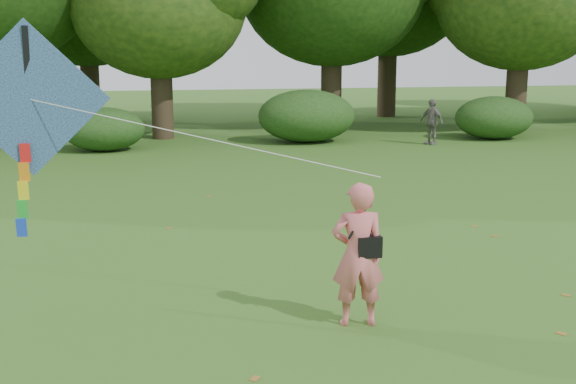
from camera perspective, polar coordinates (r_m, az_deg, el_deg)
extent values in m
plane|color=#265114|center=(8.42, 9.37, -12.49)|extent=(100.00, 100.00, 0.00)
imported|color=#E26A6E|center=(8.87, 5.55, -4.94)|extent=(0.70, 0.51, 1.80)
imported|color=slate|center=(25.75, 11.27, 5.47)|extent=(0.81, 1.00, 1.59)
cube|color=black|center=(8.85, 6.36, -4.27)|extent=(0.30, 0.20, 0.26)
cylinder|color=black|center=(8.72, 5.68, -2.14)|extent=(0.33, 0.14, 0.47)
cube|color=#245E9F|center=(10.31, -19.79, 6.92)|extent=(2.12, 0.28, 2.11)
cube|color=black|center=(10.34, -19.77, 6.93)|extent=(0.14, 0.38, 1.93)
cylinder|color=white|center=(9.22, -7.36, 4.41)|extent=(4.24, 2.13, 0.85)
cube|color=red|center=(10.42, -20.05, 2.92)|extent=(0.14, 0.06, 0.26)
cube|color=orange|center=(10.47, -20.12, 1.51)|extent=(0.14, 0.06, 0.26)
cube|color=yellow|center=(10.51, -20.18, 0.10)|extent=(0.14, 0.06, 0.26)
cube|color=green|center=(10.57, -20.25, -1.28)|extent=(0.14, 0.06, 0.26)
cube|color=blue|center=(10.63, -20.31, -2.66)|extent=(0.14, 0.06, 0.26)
cylinder|color=#3A2D1E|center=(27.23, -9.93, 7.48)|extent=(0.80, 0.80, 3.15)
ellipsoid|color=#1E3F11|center=(27.22, -10.18, 14.50)|extent=(6.40, 6.40, 5.44)
cylinder|color=#3A2D1E|center=(30.24, 3.44, 8.51)|extent=(0.86, 0.86, 3.67)
cylinder|color=#3A2D1E|center=(30.56, 17.60, 7.81)|extent=(0.83, 0.83, 3.43)
cylinder|color=#3A2D1E|center=(34.77, -15.36, 8.37)|extent=(0.84, 0.84, 3.50)
ellipsoid|color=#1E3F11|center=(34.79, -15.69, 14.42)|extent=(7.00, 7.00, 5.95)
cylinder|color=#3A2D1E|center=(35.71, 7.83, 9.17)|extent=(0.90, 0.90, 4.02)
ellipsoid|color=#264919|center=(24.44, -14.34, 4.82)|extent=(2.66, 2.09, 1.42)
ellipsoid|color=#264919|center=(25.85, 1.48, 6.03)|extent=(3.50, 2.75, 1.88)
ellipsoid|color=#264919|center=(27.84, 15.97, 5.67)|extent=(2.94, 2.31, 1.58)
cube|color=brown|center=(14.29, 14.52, -2.63)|extent=(0.12, 0.09, 0.01)
cube|color=brown|center=(10.81, 21.12, -7.62)|extent=(0.14, 0.14, 0.01)
cube|color=brown|center=(13.86, -9.38, -2.84)|extent=(0.12, 0.09, 0.01)
cube|color=brown|center=(15.42, -20.18, -1.95)|extent=(0.14, 0.12, 0.01)
cube|color=brown|center=(9.43, 20.80, -10.42)|extent=(0.13, 0.14, 0.01)
cube|color=brown|center=(7.75, -2.64, -14.52)|extent=(0.14, 0.14, 0.01)
cube|color=brown|center=(13.65, 16.00, -3.37)|extent=(0.14, 0.14, 0.01)
cube|color=brown|center=(16.60, -6.30, -0.38)|extent=(0.14, 0.11, 0.01)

